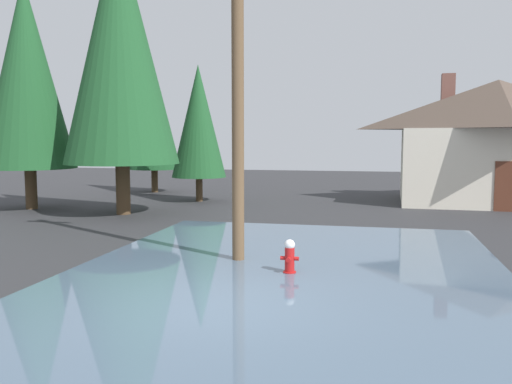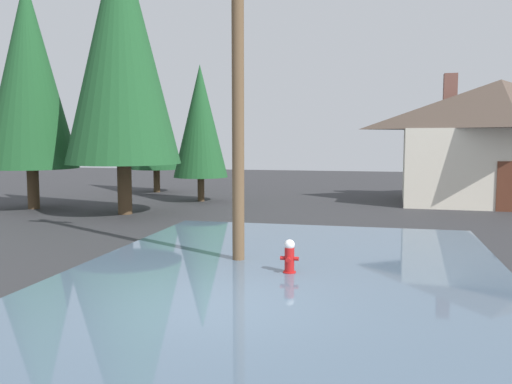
% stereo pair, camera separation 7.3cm
% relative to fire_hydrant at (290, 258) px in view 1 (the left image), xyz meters
% --- Properties ---
extents(ground_plane, '(80.00, 80.00, 0.10)m').
position_rel_fire_hydrant_xyz_m(ground_plane, '(-0.87, -2.46, -0.43)').
color(ground_plane, '#2D2D30').
extents(flood_puddle, '(9.27, 12.93, 0.07)m').
position_rel_fire_hydrant_xyz_m(flood_puddle, '(-0.06, -0.12, -0.35)').
color(flood_puddle, '#4C6075').
rests_on(flood_puddle, ground).
extents(lane_stop_bar, '(3.92, 0.64, 0.01)m').
position_rel_fire_hydrant_xyz_m(lane_stop_bar, '(0.03, -3.61, -0.38)').
color(lane_stop_bar, silver).
rests_on(lane_stop_bar, ground).
extents(fire_hydrant, '(0.39, 0.33, 0.78)m').
position_rel_fire_hydrant_xyz_m(fire_hydrant, '(0.00, 0.00, 0.00)').
color(fire_hydrant, red).
rests_on(fire_hydrant, ground).
extents(utility_pole, '(1.60, 0.28, 9.48)m').
position_rel_fire_hydrant_xyz_m(utility_pole, '(-1.37, 0.97, 4.54)').
color(utility_pole, brown).
rests_on(utility_pole, ground).
extents(house, '(8.91, 6.60, 5.91)m').
position_rel_fire_hydrant_xyz_m(house, '(6.94, 14.75, 2.46)').
color(house, silver).
rests_on(house, ground).
extents(pine_tree_tall_left, '(2.78, 2.78, 6.95)m').
position_rel_fire_hydrant_xyz_m(pine_tree_tall_left, '(-9.93, 16.06, 3.71)').
color(pine_tree_tall_left, '#4C3823').
rests_on(pine_tree_tall_left, ground).
extents(pine_tree_mid_left, '(3.73, 3.73, 9.32)m').
position_rel_fire_hydrant_xyz_m(pine_tree_mid_left, '(-12.11, 8.45, 5.10)').
color(pine_tree_mid_left, '#4C3823').
rests_on(pine_tree_mid_left, ground).
extents(pine_tree_short_left, '(4.31, 4.31, 10.78)m').
position_rel_fire_hydrant_xyz_m(pine_tree_short_left, '(-7.69, 7.84, 5.96)').
color(pine_tree_short_left, '#4C3823').
rests_on(pine_tree_short_left, ground).
extents(pine_tree_far_center, '(2.49, 2.49, 6.24)m').
position_rel_fire_hydrant_xyz_m(pine_tree_far_center, '(-6.22, 12.53, 3.29)').
color(pine_tree_far_center, '#4C3823').
rests_on(pine_tree_far_center, ground).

